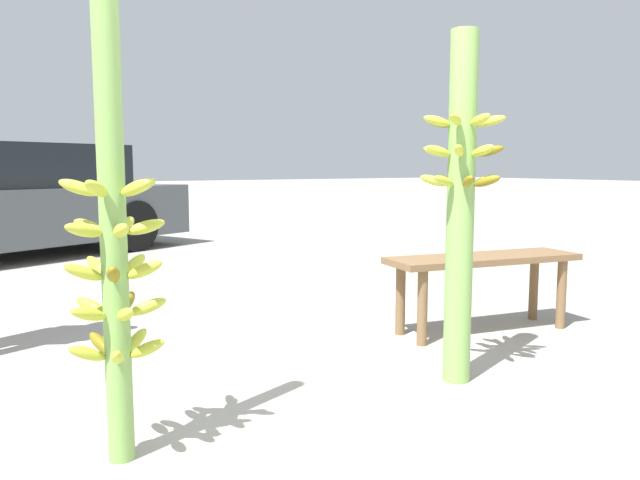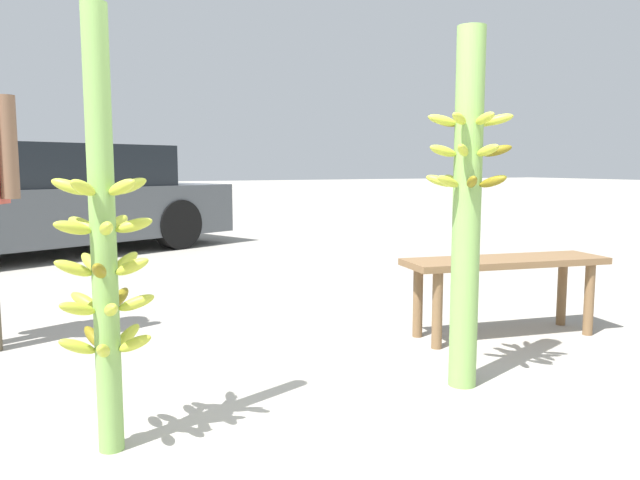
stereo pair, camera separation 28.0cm
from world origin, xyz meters
The scene contains 4 objects.
ground_plane centered at (0.00, 0.00, 0.00)m, with size 80.00×80.00×0.00m, color #9E998E.
banana_stalk_left centered at (-0.81, 0.52, 0.77)m, with size 0.35×0.36×1.60m.
banana_stalk_center centered at (0.79, 0.50, 0.88)m, with size 0.40×0.40×1.67m.
market_bench centered at (1.58, 1.09, 0.40)m, with size 1.30×0.56×0.49m.
Camera 1 is at (-1.32, -1.66, 1.05)m, focal length 35.00 mm.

